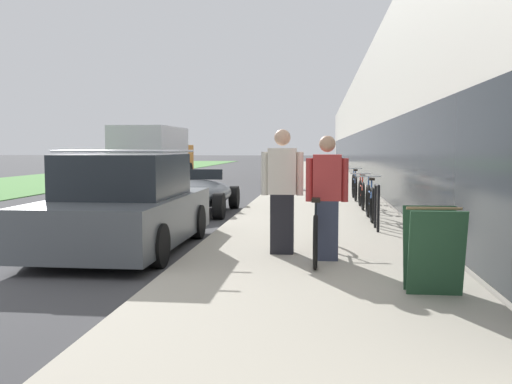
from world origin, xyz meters
TOP-DOWN VIEW (x-y plane):
  - sidewalk_slab at (5.45, 21.00)m, footprint 3.66×70.00m
  - storefront_facade at (12.31, 29.00)m, footprint 10.01×70.00m
  - lawn_strip at (-7.61, 25.00)m, footprint 7.17×70.00m
  - tandem_bicycle at (5.46, 1.87)m, footprint 0.52×2.67m
  - person_rider at (5.60, 1.53)m, footprint 0.57×0.22m
  - person_bystander at (4.98, 1.93)m, footprint 0.60×0.23m
  - bike_rack_hoop at (6.55, 4.42)m, footprint 0.05×0.60m
  - cruiser_bike_nearest at (6.55, 5.92)m, footprint 0.52×1.71m
  - cruiser_bike_middle at (6.54, 8.23)m, footprint 0.52×1.71m
  - cruiser_bike_farthest at (6.51, 10.63)m, footprint 0.52×1.85m
  - sandwich_board_sign at (6.68, -0.11)m, footprint 0.56×0.56m
  - parked_sedan_curbside at (2.47, 2.52)m, footprint 1.98×4.14m
  - vintage_roadster_curbside at (2.45, 7.63)m, footprint 1.82×3.96m
  - moving_truck at (-2.34, 20.26)m, footprint 2.54×6.52m

SIDE VIEW (x-z plane):
  - lawn_strip at x=-7.61m, z-range 0.00..0.03m
  - sidewalk_slab at x=5.45m, z-range 0.00..0.11m
  - vintage_roadster_curbside at x=2.45m, z-range -0.07..1.00m
  - cruiser_bike_middle at x=6.54m, z-range 0.04..0.90m
  - tandem_bicycle at x=5.46m, z-range 0.05..0.91m
  - cruiser_bike_nearest at x=6.55m, z-range 0.04..0.94m
  - cruiser_bike_farthest at x=6.51m, z-range 0.04..0.94m
  - sandwich_board_sign at x=6.68m, z-range 0.11..1.01m
  - bike_rack_hoop at x=6.55m, z-range 0.20..1.04m
  - parked_sedan_curbside at x=2.47m, z-range -0.11..1.47m
  - person_rider at x=5.60m, z-range 0.11..1.78m
  - person_bystander at x=4.98m, z-range 0.11..1.88m
  - moving_truck at x=-2.34m, z-range 0.03..2.59m
  - storefront_facade at x=12.31m, z-range -0.01..5.40m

